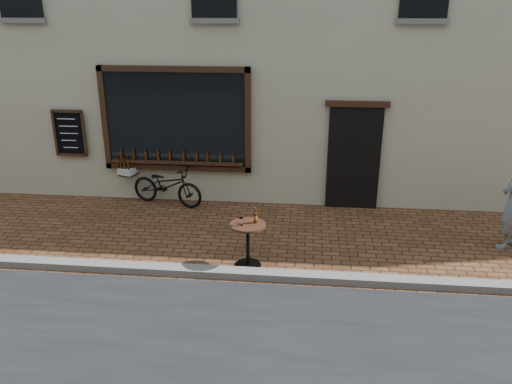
# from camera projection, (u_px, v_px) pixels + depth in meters

# --- Properties ---
(ground) EXTENTS (90.00, 90.00, 0.00)m
(ground) POSITION_uv_depth(u_px,v_px,m) (244.00, 283.00, 7.86)
(ground) COLOR #512E1A
(ground) RESTS_ON ground
(kerb) EXTENTS (90.00, 0.25, 0.12)m
(kerb) POSITION_uv_depth(u_px,v_px,m) (246.00, 274.00, 8.03)
(kerb) COLOR slate
(kerb) RESTS_ON ground
(cargo_bicycle) EXTENTS (2.06, 1.04, 0.95)m
(cargo_bicycle) POSITION_uv_depth(u_px,v_px,m) (166.00, 185.00, 10.91)
(cargo_bicycle) COLOR black
(cargo_bicycle) RESTS_ON ground
(bistro_table) EXTENTS (0.60, 0.60, 1.03)m
(bistro_table) POSITION_uv_depth(u_px,v_px,m) (248.00, 236.00, 8.21)
(bistro_table) COLOR black
(bistro_table) RESTS_ON ground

